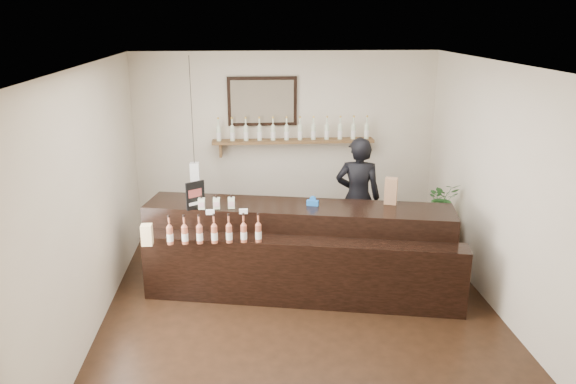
# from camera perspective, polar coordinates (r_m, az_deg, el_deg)

# --- Properties ---
(ground) EXTENTS (5.00, 5.00, 0.00)m
(ground) POSITION_cam_1_polar(r_m,az_deg,el_deg) (6.67, 1.33, -11.96)
(ground) COLOR black
(ground) RESTS_ON ground
(room_shell) EXTENTS (5.00, 5.00, 5.00)m
(room_shell) POSITION_cam_1_polar(r_m,az_deg,el_deg) (6.02, 1.44, 2.31)
(room_shell) COLOR beige
(room_shell) RESTS_ON ground
(back_wall_decor) EXTENTS (2.66, 0.96, 1.69)m
(back_wall_decor) POSITION_cam_1_polar(r_m,az_deg,el_deg) (8.31, -1.18, 6.90)
(back_wall_decor) COLOR brown
(back_wall_decor) RESTS_ON ground
(counter) EXTENTS (3.84, 1.75, 1.23)m
(counter) POSITION_cam_1_polar(r_m,az_deg,el_deg) (6.95, 1.06, -6.12)
(counter) COLOR black
(counter) RESTS_ON ground
(promo_sign) EXTENTS (0.21, 0.15, 0.34)m
(promo_sign) POSITION_cam_1_polar(r_m,az_deg,el_deg) (6.80, -9.40, -0.34)
(promo_sign) COLOR black
(promo_sign) RESTS_ON counter
(paper_bag) EXTENTS (0.18, 0.16, 0.33)m
(paper_bag) POSITION_cam_1_polar(r_m,az_deg,el_deg) (7.01, 10.41, 0.10)
(paper_bag) COLOR #936847
(paper_bag) RESTS_ON counter
(tape_dispenser) EXTENTS (0.15, 0.10, 0.12)m
(tape_dispenser) POSITION_cam_1_polar(r_m,az_deg,el_deg) (6.87, 2.52, -1.01)
(tape_dispenser) COLOR blue
(tape_dispenser) RESTS_ON counter
(side_cabinet) EXTENTS (0.45, 0.56, 0.72)m
(side_cabinet) POSITION_cam_1_polar(r_m,az_deg,el_deg) (7.95, 15.10, -4.70)
(side_cabinet) COLOR brown
(side_cabinet) RESTS_ON ground
(potted_plant) EXTENTS (0.45, 0.40, 0.45)m
(potted_plant) POSITION_cam_1_polar(r_m,az_deg,el_deg) (7.75, 15.43, -0.66)
(potted_plant) COLOR #285923
(potted_plant) RESTS_ON side_cabinet
(shopkeeper) EXTENTS (0.79, 0.60, 1.94)m
(shopkeeper) POSITION_cam_1_polar(r_m,az_deg,el_deg) (7.84, 7.13, 0.21)
(shopkeeper) COLOR black
(shopkeeper) RESTS_ON ground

